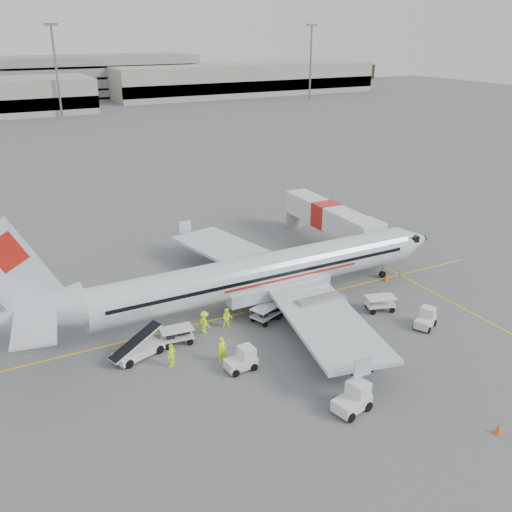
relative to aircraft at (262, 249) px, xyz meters
The scene contains 25 objects.
ground 5.15m from the aircraft, 33.77° to the right, with size 360.00×360.00×0.00m, color #56595B.
stripe_lead 5.14m from the aircraft, 33.77° to the right, with size 44.00×0.20×0.01m, color yellow.
stripe_cross 17.35m from the aircraft, 29.86° to the right, with size 0.20×20.00×0.01m, color yellow.
terminal_east 160.95m from the aircraft, 64.07° to the left, with size 90.00×26.00×10.00m, color gray, non-canonical shape.
parking_garage 161.76m from the aircraft, 80.97° to the left, with size 62.00×24.00×14.00m, color slate, non-canonical shape.
treeline 174.76m from the aircraft, 89.88° to the left, with size 300.00×3.00×6.00m, color black, non-canonical shape.
mast_center 118.02m from the aircraft, 87.39° to the left, with size 3.20×1.20×22.00m, color slate, non-canonical shape.
mast_east 142.69m from the aircraft, 55.68° to the left, with size 3.20×1.20×22.00m, color slate, non-canonical shape.
aircraft is the anchor object (origin of this frame).
jet_bridge 16.61m from the aircraft, 37.50° to the left, with size 3.13×16.70×4.38m, color silver, non-canonical shape.
belt_loader 12.16m from the aircraft, 166.26° to the right, with size 4.71×1.77×2.55m, color silver, non-canonical shape.
tug_fore 13.60m from the aircraft, 43.38° to the right, with size 1.95×1.12×1.50m, color silver, non-canonical shape.
tug_mid 15.24m from the aircraft, 96.96° to the right, with size 2.33×1.33×1.80m, color silver, non-canonical shape.
tug_aft 10.31m from the aircraft, 127.03° to the right, with size 2.05×1.17×1.58m, color silver, non-canonical shape.
cart_loaded_a 5.11m from the aircraft, 110.38° to the right, with size 2.36×1.40×1.23m, color silver, non-canonical shape.
cart_loaded_b 9.63m from the aircraft, 164.64° to the right, with size 2.35×1.39×1.22m, color silver, non-canonical shape.
cart_empty_a 12.11m from the aircraft, 82.98° to the right, with size 2.03×1.20×1.06m, color silver, non-canonical shape.
cart_empty_b 10.57m from the aircraft, 31.59° to the right, with size 2.34×1.38×1.22m, color silver, non-canonical shape.
cone_nose 13.32m from the aircraft, ahead, with size 0.43×0.43×0.69m, color #F14E17.
cone_port 17.24m from the aircraft, 76.57° to the left, with size 0.33×0.33×0.53m, color #F14E17.
cone_stbd 21.05m from the aircraft, 77.83° to the right, with size 0.43×0.43×0.70m, color #F14E17.
crew_a 9.63m from the aircraft, 136.48° to the right, with size 0.68×0.44×1.85m, color #D7FF11.
crew_b 6.16m from the aircraft, 155.10° to the right, with size 0.78×0.61×1.61m, color #D7FF11.
crew_c 7.41m from the aircraft, 163.23° to the right, with size 1.14×0.66×1.77m, color #D7FF11.
crew_d 11.59m from the aircraft, 152.54° to the right, with size 1.01×0.42×1.72m, color #D7FF11.
Camera 1 is at (-20.30, -36.52, 21.30)m, focal length 40.00 mm.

